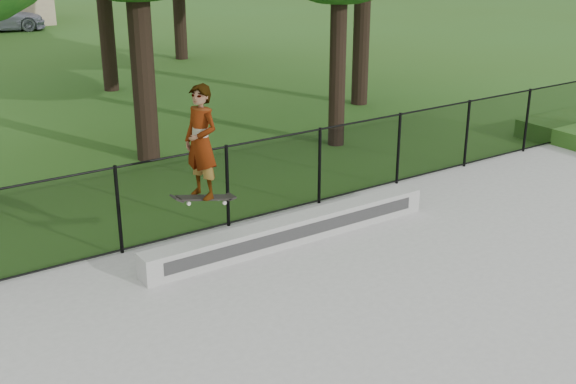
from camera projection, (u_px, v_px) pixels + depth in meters
name	position (u px, v px, depth m)	size (l,w,h in m)	color
grind_ledge	(293.00, 230.00, 12.14)	(5.45, 0.40, 0.43)	#B7B7B1
skater_airborne	(201.00, 144.00, 10.58)	(0.83, 0.70, 1.88)	black
chainlink_fence	(320.00, 166.00, 13.64)	(16.06, 0.06, 1.50)	black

